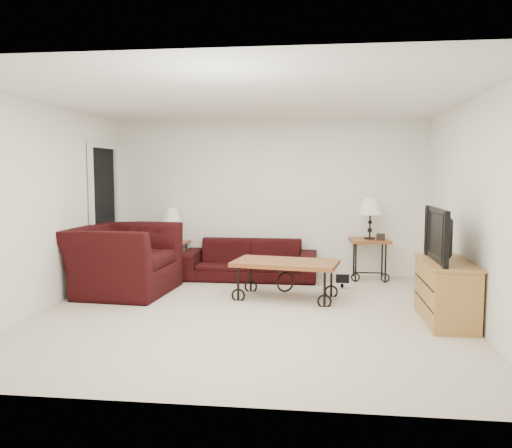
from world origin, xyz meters
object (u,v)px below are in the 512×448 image
at_px(sofa, 249,260).
at_px(armchair, 123,259).
at_px(lamp_left, 172,225).
at_px(side_table_left, 172,258).
at_px(tv_stand, 446,292).
at_px(backpack, 342,275).
at_px(coffee_table, 285,280).
at_px(television, 446,235).
at_px(side_table_right, 369,259).
at_px(lamp_right, 370,219).

relative_size(sofa, armchair, 1.46).
bearing_deg(lamp_left, sofa, -7.92).
relative_size(sofa, side_table_left, 3.82).
distance_m(tv_stand, backpack, 1.96).
relative_size(coffee_table, television, 1.32).
distance_m(armchair, tv_stand, 4.22).
xyz_separation_m(sofa, armchair, (-1.61, -1.14, 0.16)).
height_order(sofa, armchair, armchair).
bearing_deg(lamp_left, tv_stand, -31.03).
distance_m(sofa, armchair, 1.98).
relative_size(coffee_table, tv_stand, 1.18).
height_order(side_table_left, armchair, armchair).
relative_size(side_table_right, lamp_left, 1.16).
height_order(sofa, tv_stand, tv_stand).
height_order(sofa, lamp_left, lamp_left).
xyz_separation_m(side_table_left, tv_stand, (3.79, -2.28, 0.07)).
bearing_deg(armchair, backpack, -73.02).
xyz_separation_m(side_table_right, tv_stand, (0.63, -2.28, 0.02)).
distance_m(lamp_left, television, 4.41).
bearing_deg(lamp_right, armchair, -159.15).
distance_m(side_table_right, backpack, 0.80).
xyz_separation_m(lamp_right, coffee_table, (-1.22, -1.41, -0.71)).
bearing_deg(tv_stand, lamp_right, 105.47).
relative_size(side_table_left, tv_stand, 0.48).
bearing_deg(lamp_right, sofa, -174.49).
xyz_separation_m(lamp_right, tv_stand, (0.63, -2.28, -0.61)).
bearing_deg(tv_stand, armchair, 166.87).
distance_m(sofa, lamp_left, 1.41).
height_order(armchair, television, television).
height_order(sofa, lamp_right, lamp_right).
distance_m(side_table_left, armchair, 1.37).
height_order(side_table_right, tv_stand, tv_stand).
bearing_deg(side_table_right, sofa, -174.49).
bearing_deg(tv_stand, side_table_right, 105.47).
xyz_separation_m(coffee_table, armchair, (-2.26, 0.09, 0.21)).
bearing_deg(side_table_left, armchair, -103.35).
height_order(side_table_left, lamp_left, lamp_left).
bearing_deg(armchair, sofa, -50.13).
height_order(lamp_left, backpack, lamp_left).
relative_size(coffee_table, backpack, 3.59).
bearing_deg(television, backpack, -147.17).
bearing_deg(lamp_left, lamp_right, -0.00).
bearing_deg(television, coffee_table, -115.38).
height_order(side_table_right, armchair, armchair).
bearing_deg(backpack, lamp_left, 145.43).
bearing_deg(coffee_table, side_table_right, 49.28).
relative_size(side_table_left, backpack, 1.47).
bearing_deg(lamp_left, side_table_right, -0.00).
xyz_separation_m(sofa, coffee_table, (0.65, -1.23, -0.05)).
bearing_deg(coffee_table, armchair, 177.71).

